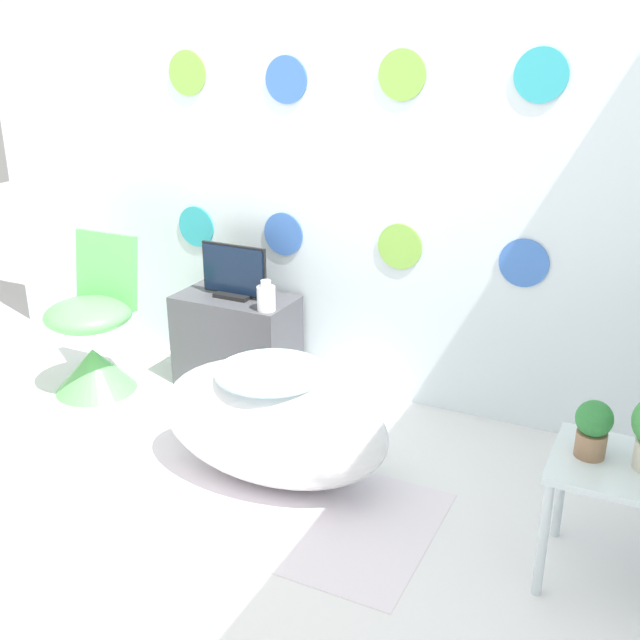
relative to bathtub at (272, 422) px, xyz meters
The scene contains 10 objects.
ground_plane 0.91m from the bathtub, 95.43° to the right, with size 12.00×12.00×0.00m, color white.
wall_back_dotted 1.38m from the bathtub, 95.41° to the left, with size 4.35×0.05×2.60m.
rug 0.30m from the bathtub, 80.06° to the right, with size 1.38×0.72×0.01m.
bathtub is the anchor object (origin of this frame).
chair 1.23m from the bathtub, 166.24° to the left, with size 0.42×0.42×0.78m.
tv_cabinet 0.89m from the bathtub, 131.47° to the left, with size 0.59×0.33×0.47m.
tv 0.95m from the bathtub, 131.39° to the left, with size 0.36×0.12×0.26m.
vase 0.73m from the bathtub, 121.62° to the left, with size 0.09×0.09×0.15m.
side_table 1.29m from the bathtub, ahead, with size 0.41×0.39×0.44m.
potted_plant_left 1.23m from the bathtub, ahead, with size 0.12×0.12×0.19m.
Camera 1 is at (1.42, -1.41, 1.70)m, focal length 42.00 mm.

